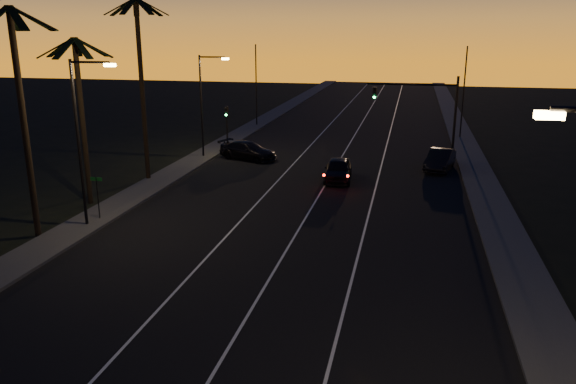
% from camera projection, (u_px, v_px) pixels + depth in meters
% --- Properties ---
extents(road, '(20.00, 170.00, 0.01)m').
position_uv_depth(road, '(315.00, 190.00, 38.01)').
color(road, black).
rests_on(road, ground).
extents(sidewalk_left, '(2.40, 170.00, 0.16)m').
position_uv_depth(sidewalk_left, '(161.00, 180.00, 40.31)').
color(sidewalk_left, '#323230').
rests_on(sidewalk_left, ground).
extents(sidewalk_right, '(2.40, 170.00, 0.16)m').
position_uv_depth(sidewalk_right, '(488.00, 199.00, 35.68)').
color(sidewalk_right, '#323230').
rests_on(sidewalk_right, ground).
extents(lane_stripe_left, '(0.12, 160.00, 0.01)m').
position_uv_depth(lane_stripe_left, '(272.00, 187.00, 38.63)').
color(lane_stripe_left, silver).
rests_on(lane_stripe_left, road).
extents(lane_stripe_mid, '(0.12, 160.00, 0.01)m').
position_uv_depth(lane_stripe_mid, '(322.00, 190.00, 37.91)').
color(lane_stripe_mid, silver).
rests_on(lane_stripe_mid, road).
extents(lane_stripe_right, '(0.12, 160.00, 0.01)m').
position_uv_depth(lane_stripe_right, '(374.00, 193.00, 37.18)').
color(lane_stripe_right, silver).
rests_on(lane_stripe_right, road).
extents(palm_near, '(4.25, 4.16, 11.53)m').
position_uv_depth(palm_near, '(21.00, 101.00, 27.40)').
color(palm_near, black).
rests_on(palm_near, ground).
extents(palm_mid, '(4.25, 4.16, 10.03)m').
position_uv_depth(palm_mid, '(81.00, 103.00, 33.39)').
color(palm_mid, black).
rests_on(palm_mid, ground).
extents(palm_far, '(4.25, 4.16, 12.53)m').
position_uv_depth(palm_far, '(141.00, 73.00, 38.44)').
color(palm_far, black).
rests_on(palm_far, ground).
extents(streetlight_left_near, '(2.55, 0.26, 9.00)m').
position_uv_depth(streetlight_left_near, '(82.00, 131.00, 29.37)').
color(streetlight_left_near, black).
rests_on(streetlight_left_near, ground).
extents(streetlight_left_far, '(2.55, 0.26, 8.50)m').
position_uv_depth(streetlight_left_far, '(205.00, 98.00, 46.34)').
color(streetlight_left_far, black).
rests_on(streetlight_left_far, ground).
extents(street_sign, '(0.70, 0.06, 2.60)m').
position_uv_depth(street_sign, '(97.00, 193.00, 31.34)').
color(street_sign, black).
rests_on(street_sign, ground).
extents(signal_mast, '(7.10, 0.41, 7.00)m').
position_uv_depth(signal_mast, '(425.00, 104.00, 44.60)').
color(signal_mast, black).
rests_on(signal_mast, ground).
extents(signal_post, '(0.28, 0.37, 4.20)m').
position_uv_depth(signal_post, '(227.00, 121.00, 48.55)').
color(signal_post, black).
rests_on(signal_post, ground).
extents(far_pole_left, '(0.14, 0.14, 9.00)m').
position_uv_depth(far_pole_left, '(256.00, 86.00, 62.52)').
color(far_pole_left, black).
rests_on(far_pole_left, ground).
extents(far_pole_right, '(0.14, 0.14, 9.00)m').
position_uv_depth(far_pole_right, '(464.00, 93.00, 55.16)').
color(far_pole_right, black).
rests_on(far_pole_right, ground).
extents(lead_car, '(2.22, 5.31, 1.59)m').
position_uv_depth(lead_car, '(338.00, 169.00, 40.23)').
color(lead_car, black).
rests_on(lead_car, road).
extents(right_car, '(2.69, 5.03, 1.58)m').
position_uv_depth(right_car, '(440.00, 160.00, 43.31)').
color(right_car, black).
rests_on(right_car, road).
extents(cross_car, '(5.51, 3.69, 1.48)m').
position_uv_depth(cross_car, '(248.00, 151.00, 46.89)').
color(cross_car, black).
rests_on(cross_car, road).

